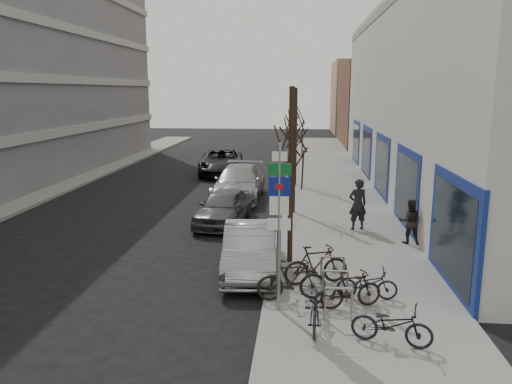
% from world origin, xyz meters
% --- Properties ---
extents(ground, '(120.00, 120.00, 0.00)m').
position_xyz_m(ground, '(0.00, 0.00, 0.00)').
color(ground, black).
rests_on(ground, ground).
extents(sidewalk_east, '(5.00, 70.00, 0.15)m').
position_xyz_m(sidewalk_east, '(4.50, 10.00, 0.07)').
color(sidewalk_east, slate).
rests_on(sidewalk_east, ground).
extents(brick_building_far, '(12.00, 14.00, 8.00)m').
position_xyz_m(brick_building_far, '(13.00, 40.00, 4.00)').
color(brick_building_far, brown).
rests_on(brick_building_far, ground).
extents(tan_building_far, '(13.00, 12.00, 9.00)m').
position_xyz_m(tan_building_far, '(13.50, 55.00, 4.50)').
color(tan_building_far, '#937A5B').
rests_on(tan_building_far, ground).
extents(highway_sign_pole, '(0.55, 0.10, 4.20)m').
position_xyz_m(highway_sign_pole, '(2.40, -0.01, 2.46)').
color(highway_sign_pole, gray).
rests_on(highway_sign_pole, ground).
extents(bike_rack, '(0.66, 2.26, 0.83)m').
position_xyz_m(bike_rack, '(3.80, 0.60, 0.66)').
color(bike_rack, gray).
rests_on(bike_rack, sidewalk_east).
extents(tree_near, '(1.80, 1.80, 5.50)m').
position_xyz_m(tree_near, '(2.60, 3.50, 4.10)').
color(tree_near, black).
rests_on(tree_near, ground).
extents(tree_mid, '(1.80, 1.80, 5.50)m').
position_xyz_m(tree_mid, '(2.60, 10.00, 4.10)').
color(tree_mid, black).
rests_on(tree_mid, ground).
extents(tree_far, '(1.80, 1.80, 5.50)m').
position_xyz_m(tree_far, '(2.60, 16.50, 4.10)').
color(tree_far, black).
rests_on(tree_far, ground).
extents(meter_front, '(0.10, 0.08, 1.27)m').
position_xyz_m(meter_front, '(2.15, 3.00, 0.92)').
color(meter_front, gray).
rests_on(meter_front, sidewalk_east).
extents(meter_mid, '(0.10, 0.08, 1.27)m').
position_xyz_m(meter_mid, '(2.15, 8.50, 0.92)').
color(meter_mid, gray).
rests_on(meter_mid, sidewalk_east).
extents(meter_back, '(0.10, 0.08, 1.27)m').
position_xyz_m(meter_back, '(2.15, 14.00, 0.92)').
color(meter_back, gray).
rests_on(meter_back, sidewalk_east).
extents(bike_near_left, '(0.64, 1.88, 1.13)m').
position_xyz_m(bike_near_left, '(3.27, -0.80, 0.72)').
color(bike_near_left, black).
rests_on(bike_near_left, sidewalk_east).
extents(bike_near_right, '(1.67, 0.95, 0.97)m').
position_xyz_m(bike_near_right, '(4.16, 0.25, 0.64)').
color(bike_near_right, black).
rests_on(bike_near_right, sidewalk_east).
extents(bike_mid_curb, '(1.56, 0.52, 0.94)m').
position_xyz_m(bike_mid_curb, '(4.62, 0.84, 0.62)').
color(bike_mid_curb, black).
rests_on(bike_mid_curb, sidewalk_east).
extents(bike_mid_inner, '(1.87, 0.87, 1.09)m').
position_xyz_m(bike_mid_inner, '(2.70, 0.59, 0.70)').
color(bike_mid_inner, black).
rests_on(bike_mid_inner, sidewalk_east).
extents(bike_far_curb, '(1.76, 0.93, 1.03)m').
position_xyz_m(bike_far_curb, '(4.83, -1.49, 0.66)').
color(bike_far_curb, black).
rests_on(bike_far_curb, sidewalk_east).
extents(bike_far_inner, '(1.93, 1.11, 1.12)m').
position_xyz_m(bike_far_inner, '(3.36, 1.73, 0.71)').
color(bike_far_inner, black).
rests_on(bike_far_inner, sidewalk_east).
extents(parked_car_front, '(1.86, 4.44, 1.43)m').
position_xyz_m(parked_car_front, '(1.40, 2.90, 0.71)').
color(parked_car_front, '#99999E').
rests_on(parked_car_front, ground).
extents(parked_car_mid, '(2.21, 4.40, 1.44)m').
position_xyz_m(parked_car_mid, '(-0.20, 8.26, 0.72)').
color(parked_car_mid, '#4D4D52').
rests_on(parked_car_mid, ground).
extents(parked_car_back, '(2.36, 5.70, 1.65)m').
position_xyz_m(parked_car_back, '(-0.17, 13.14, 0.82)').
color(parked_car_back, '#939397').
rests_on(parked_car_back, ground).
extents(lane_car, '(3.38, 6.18, 1.64)m').
position_xyz_m(lane_car, '(-2.22, 20.51, 0.82)').
color(lane_car, black).
rests_on(lane_car, ground).
extents(pedestrian_near, '(0.82, 0.64, 1.97)m').
position_xyz_m(pedestrian_near, '(5.08, 7.39, 1.13)').
color(pedestrian_near, black).
rests_on(pedestrian_near, sidewalk_east).
extents(pedestrian_far, '(0.59, 0.40, 1.58)m').
position_xyz_m(pedestrian_far, '(6.69, 5.77, 0.94)').
color(pedestrian_far, black).
rests_on(pedestrian_far, sidewalk_east).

